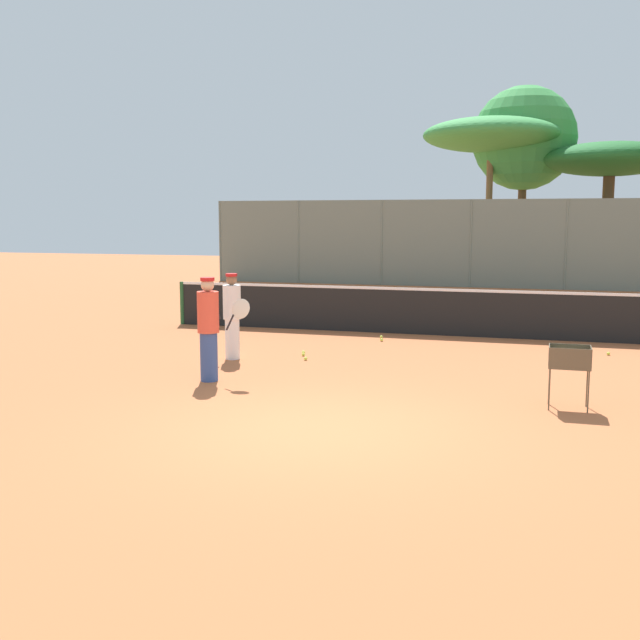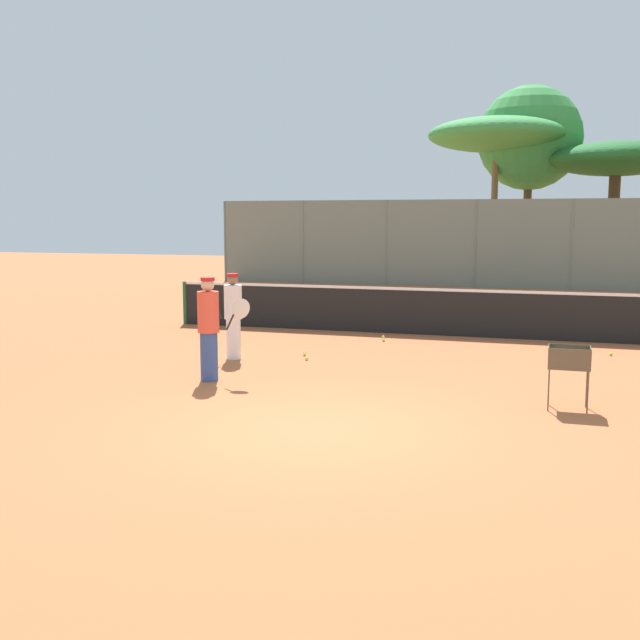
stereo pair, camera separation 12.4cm
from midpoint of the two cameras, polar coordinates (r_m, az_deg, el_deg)
name	(u,v)px [view 2 (the right image)]	position (r m, az deg, el deg)	size (l,w,h in m)	color
ground_plane	(315,429)	(9.53, -0.04, -8.34)	(80.00, 80.00, 0.00)	#B26038
tennis_net	(422,310)	(17.19, 7.96, 0.73)	(12.05, 0.10, 1.07)	#26592D
back_fence	(476,244)	(29.28, 11.88, 5.72)	(20.91, 0.08, 3.35)	slate
tree_0	(616,160)	(33.62, 21.72, 11.22)	(5.53, 5.53, 5.74)	brown
tree_3	(496,135)	(33.31, 13.39, 13.52)	(5.72, 5.72, 6.85)	brown
tree_4	(530,139)	(34.51, 15.79, 13.15)	(4.46, 4.46, 8.31)	brown
player_white_outfit	(209,327)	(12.27, -8.16, -0.56)	(0.89, 0.38, 1.70)	#334C8C
player_red_cap	(233,315)	(14.14, -6.42, 0.40)	(0.48, 0.83, 1.62)	white
ball_cart	(568,363)	(10.94, 18.70, -3.11)	(0.56, 0.41, 0.88)	brown
tennis_ball_0	(205,379)	(12.39, -8.44, -4.48)	(0.07, 0.07, 0.07)	#D1E54C
tennis_ball_1	(611,354)	(15.56, 21.49, -2.44)	(0.07, 0.07, 0.07)	#D1E54C
tennis_ball_3	(305,352)	(14.67, -0.93, -2.48)	(0.07, 0.07, 0.07)	#D1E54C
tennis_ball_4	(304,354)	(14.45, -0.94, -2.64)	(0.07, 0.07, 0.07)	#D1E54C
tennis_ball_5	(384,340)	(16.22, 5.08, -1.52)	(0.07, 0.07, 0.07)	#D1E54C
tennis_ball_6	(307,359)	(14.03, -0.78, -2.96)	(0.07, 0.07, 0.07)	#D1E54C
tennis_ball_7	(383,337)	(16.62, 5.06, -1.29)	(0.07, 0.07, 0.07)	#D1E54C
parked_car	(520,266)	(32.23, 15.07, 3.98)	(4.20, 1.70, 1.60)	#232328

